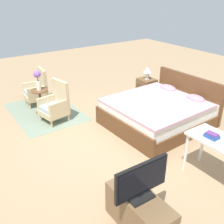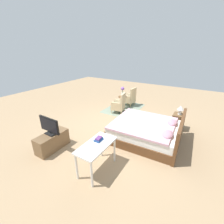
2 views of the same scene
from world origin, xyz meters
name	(u,v)px [view 2 (image 2 of 2)]	position (x,y,z in m)	size (l,w,h in m)	color
ground_plane	(118,128)	(0.00, 0.00, 0.00)	(16.00, 16.00, 0.00)	#A38460
floor_rug	(124,108)	(-1.91, -0.73, 0.00)	(2.10, 1.50, 0.01)	gray
bed	(147,131)	(0.14, 1.15, 0.30)	(1.91, 2.15, 0.96)	brown
armchair_by_window_left	(130,98)	(-2.49, -0.67, 0.38)	(0.58, 0.58, 0.92)	#CCB284
armchair_by_window_right	(119,105)	(-1.34, -0.67, 0.38)	(0.63, 0.63, 0.92)	#CCB284
side_table	(122,101)	(-1.91, -0.81, 0.38)	(0.40, 0.40, 0.60)	brown
flower_vase	(123,91)	(-1.91, -0.81, 0.89)	(0.17, 0.17, 0.48)	silver
nightstand	(178,121)	(-1.14, 1.89, 0.29)	(0.44, 0.41, 0.57)	brown
table_lamp	(181,109)	(-1.14, 1.89, 0.78)	(0.22, 0.22, 0.33)	silver
tv_stand	(52,141)	(2.06, -1.04, 0.25)	(0.96, 0.40, 0.50)	brown
tv_flatscreen	(49,126)	(2.07, -1.04, 0.77)	(0.21, 0.75, 0.51)	black
vanity_desk	(97,148)	(2.05, 0.57, 0.62)	(1.04, 0.52, 0.73)	silver
book_stack	(99,139)	(1.89, 0.52, 0.76)	(0.22, 0.16, 0.08)	#284C8E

